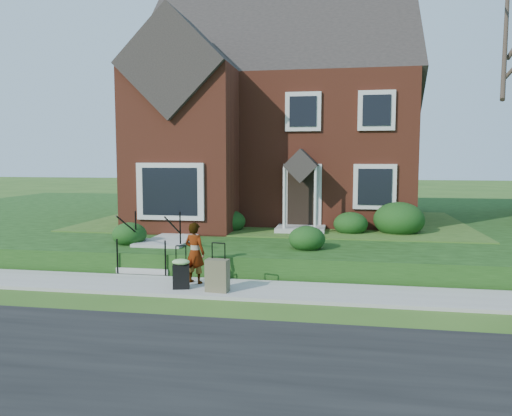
% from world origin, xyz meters
% --- Properties ---
extents(ground, '(120.00, 120.00, 0.00)m').
position_xyz_m(ground, '(0.00, 0.00, 0.00)').
color(ground, '#2D5119').
rests_on(ground, ground).
extents(street, '(60.00, 6.00, 0.01)m').
position_xyz_m(street, '(0.00, -5.00, 0.01)').
color(street, black).
rests_on(street, ground).
extents(sidewalk, '(60.00, 1.60, 0.08)m').
position_xyz_m(sidewalk, '(0.00, 0.00, 0.04)').
color(sidewalk, '#9E9B93').
rests_on(sidewalk, ground).
extents(terrace, '(44.00, 20.00, 0.60)m').
position_xyz_m(terrace, '(4.00, 10.90, 0.30)').
color(terrace, '#16350E').
rests_on(terrace, ground).
extents(walkway, '(1.20, 6.00, 0.06)m').
position_xyz_m(walkway, '(-2.50, 5.00, 0.63)').
color(walkway, '#9E9B93').
rests_on(walkway, terrace).
extents(main_house, '(10.40, 10.20, 9.40)m').
position_xyz_m(main_house, '(-0.21, 9.61, 5.26)').
color(main_house, maroon).
rests_on(main_house, terrace).
extents(front_steps, '(1.40, 2.02, 1.50)m').
position_xyz_m(front_steps, '(-2.50, 1.84, 0.47)').
color(front_steps, '#9E9B93').
rests_on(front_steps, ground).
extents(foundation_shrubs, '(10.40, 4.68, 1.15)m').
position_xyz_m(foundation_shrubs, '(0.22, 5.06, 1.09)').
color(foundation_shrubs, '#123911').
rests_on(foundation_shrubs, terrace).
extents(woman, '(0.62, 0.50, 1.46)m').
position_xyz_m(woman, '(-0.89, 0.26, 0.81)').
color(woman, '#999999').
rests_on(woman, sidewalk).
extents(suitcase_black, '(0.48, 0.43, 1.00)m').
position_xyz_m(suitcase_black, '(-1.05, -0.30, 0.47)').
color(suitcase_black, black).
rests_on(suitcase_black, sidewalk).
extents(suitcase_olive, '(0.53, 0.34, 1.10)m').
position_xyz_m(suitcase_olive, '(-0.18, -0.40, 0.45)').
color(suitcase_olive, brown).
rests_on(suitcase_olive, sidewalk).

